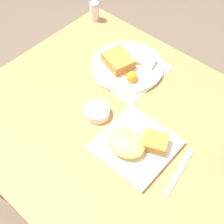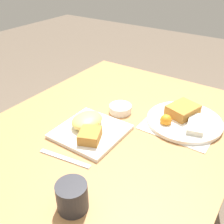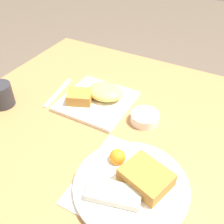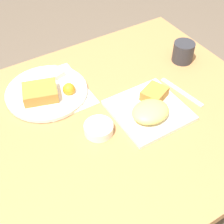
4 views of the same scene
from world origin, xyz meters
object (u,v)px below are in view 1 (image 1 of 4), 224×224
at_px(butter_knife, 179,171).
at_px(sauce_ramekin, 97,111).
at_px(salt_shaker, 95,12).
at_px(plate_oval_far, 126,65).
at_px(plate_square_near, 135,144).

bearing_deg(butter_knife, sauce_ramekin, 82.39).
height_order(sauce_ramekin, salt_shaker, salt_shaker).
xyz_separation_m(sauce_ramekin, butter_knife, (0.34, 0.01, -0.01)).
distance_m(plate_oval_far, salt_shaker, 0.35).
bearing_deg(plate_oval_far, salt_shaker, 154.41).
bearing_deg(sauce_ramekin, salt_shaker, 134.24).
bearing_deg(sauce_ramekin, butter_knife, 1.16).
relative_size(sauce_ramekin, salt_shaker, 1.08).
height_order(salt_shaker, butter_knife, salt_shaker).
distance_m(sauce_ramekin, butter_knife, 0.34).
relative_size(plate_square_near, salt_shaker, 2.73).
bearing_deg(plate_square_near, sauce_ramekin, 174.84).
bearing_deg(butter_knife, salt_shaker, 53.14).
height_order(sauce_ramekin, butter_knife, sauce_ramekin).
xyz_separation_m(plate_square_near, butter_knife, (0.16, 0.02, -0.02)).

